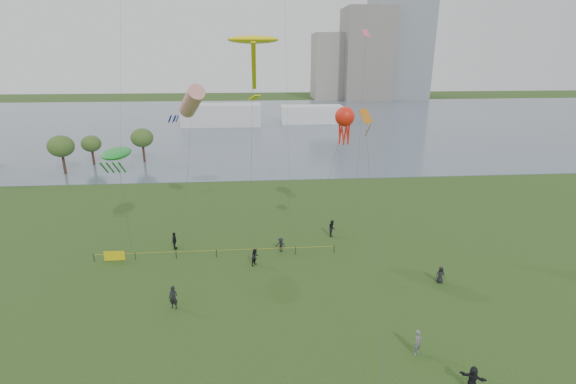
{
  "coord_description": "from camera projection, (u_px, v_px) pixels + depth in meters",
  "views": [
    {
      "loc": [
        -2.76,
        -24.56,
        19.56
      ],
      "look_at": [
        0.0,
        10.0,
        8.0
      ],
      "focal_mm": 26.0,
      "sensor_mm": 36.0,
      "label": 1
    }
  ],
  "objects": [
    {
      "name": "trees",
      "position": [
        64.0,
        144.0,
        71.83
      ],
      "size": [
        28.2,
        12.68,
        6.82
      ],
      "color": "#362118",
      "rests_on": "ground_plane"
    },
    {
      "name": "spectator_g",
      "position": [
        332.0,
        228.0,
        46.7
      ],
      "size": [
        0.82,
        0.99,
        1.88
      ],
      "primitive_type": "imported",
      "rotation": [
        0.0,
        0.0,
        1.45
      ],
      "color": "black",
      "rests_on": "ground_plane"
    },
    {
      "name": "spectator_b",
      "position": [
        281.0,
        245.0,
        42.99
      ],
      "size": [
        1.16,
        0.98,
        1.55
      ],
      "primitive_type": "imported",
      "rotation": [
        0.0,
        0.0,
        -0.49
      ],
      "color": "black",
      "rests_on": "ground_plane"
    },
    {
      "name": "spectator_d",
      "position": [
        440.0,
        275.0,
        37.2
      ],
      "size": [
        0.83,
        0.61,
        1.55
      ],
      "primitive_type": "imported",
      "rotation": [
        0.0,
        0.0,
        -0.16
      ],
      "color": "black",
      "rests_on": "ground_plane"
    },
    {
      "name": "spectator_a",
      "position": [
        255.0,
        257.0,
        40.25
      ],
      "size": [
        1.03,
        1.05,
        1.7
      ],
      "primitive_type": "imported",
      "rotation": [
        0.0,
        0.0,
        0.84
      ],
      "color": "black",
      "rests_on": "ground_plane"
    },
    {
      "name": "kite_delta",
      "position": [
        367.0,
        130.0,
        34.0
      ],
      "size": [
        2.58,
        15.72,
        15.16
      ],
      "rotation": [
        0.0,
        0.0,
        0.42
      ],
      "color": "#3F3F42"
    },
    {
      "name": "kite_creature",
      "position": [
        117.0,
        154.0,
        40.36
      ],
      "size": [
        2.57,
        4.86,
        10.81
      ],
      "rotation": [
        0.0,
        0.0,
        0.29
      ],
      "color": "#3F3F42"
    },
    {
      "name": "pavilion_right",
      "position": [
        312.0,
        114.0,
        122.56
      ],
      "size": [
        18.0,
        7.0,
        5.0
      ],
      "primitive_type": "cube",
      "color": "white",
      "rests_on": "ground_plane"
    },
    {
      "name": "lake",
      "position": [
        264.0,
        122.0,
        124.18
      ],
      "size": [
        400.0,
        120.0,
        0.08
      ],
      "primitive_type": "cube",
      "color": "slate",
      "rests_on": "ground_plane"
    },
    {
      "name": "pavilion_left",
      "position": [
        222.0,
        115.0,
        117.6
      ],
      "size": [
        22.0,
        8.0,
        6.0
      ],
      "primitive_type": "cube",
      "color": "silver",
      "rests_on": "ground_plane"
    },
    {
      "name": "spectator_c",
      "position": [
        174.0,
        241.0,
        43.54
      ],
      "size": [
        0.54,
        1.14,
        1.89
      ],
      "primitive_type": "imported",
      "rotation": [
        0.0,
        0.0,
        1.5
      ],
      "color": "black",
      "rests_on": "ground_plane"
    },
    {
      "name": "spectator_e",
      "position": [
        473.0,
        379.0,
        25.22
      ],
      "size": [
        1.59,
        1.25,
        1.69
      ],
      "primitive_type": "imported",
      "rotation": [
        0.0,
        0.0,
        2.59
      ],
      "color": "black",
      "rests_on": "ground_plane"
    },
    {
      "name": "kite_windsock",
      "position": [
        192.0,
        101.0,
        43.01
      ],
      "size": [
        4.22,
        7.57,
        16.73
      ],
      "rotation": [
        0.0,
        0.0,
        0.17
      ],
      "color": "#3F3F42"
    },
    {
      "name": "fence",
      "position": [
        154.0,
        254.0,
        41.46
      ],
      "size": [
        24.07,
        0.07,
        1.05
      ],
      "color": "black",
      "rests_on": "ground_plane"
    },
    {
      "name": "building_low",
      "position": [
        331.0,
        66.0,
        186.48
      ],
      "size": [
        16.0,
        18.0,
        28.0
      ],
      "primitive_type": "cube",
      "color": "gray",
      "rests_on": "ground_plane"
    },
    {
      "name": "small_kites",
      "position": [
        260.0,
        0.0,
        41.03
      ],
      "size": [
        24.6,
        3.48,
        5.7
      ],
      "color": "black"
    },
    {
      "name": "kite_octopus",
      "position": [
        345.0,
        117.0,
        43.63
      ],
      "size": [
        5.59,
        6.62,
        14.31
      ],
      "rotation": [
        0.0,
        0.0,
        0.21
      ],
      "color": "#3F3F42"
    },
    {
      "name": "kite_stingray",
      "position": [
        253.0,
        41.0,
        38.73
      ],
      "size": [
        4.8,
        9.98,
        21.16
      ],
      "rotation": [
        0.0,
        0.0,
        -0.33
      ],
      "color": "#3F3F42"
    },
    {
      "name": "ground_plane",
      "position": [
        299.0,
        343.0,
        29.62
      ],
      "size": [
        400.0,
        400.0,
        0.0
      ],
      "primitive_type": "plane",
      "color": "#1E3912"
    },
    {
      "name": "spectator_f",
      "position": [
        173.0,
        298.0,
        33.36
      ],
      "size": [
        0.82,
        0.65,
        1.96
      ],
      "primitive_type": "imported",
      "rotation": [
        0.0,
        0.0,
        -0.28
      ],
      "color": "black",
      "rests_on": "ground_plane"
    },
    {
      "name": "kite_flyer",
      "position": [
        418.0,
        342.0,
        28.27
      ],
      "size": [
        0.81,
        0.75,
        1.85
      ],
      "primitive_type": "imported",
      "rotation": [
        0.0,
        0.0,
        0.6
      ],
      "color": "slate",
      "rests_on": "ground_plane"
    },
    {
      "name": "building_mid",
      "position": [
        366.0,
        55.0,
        180.29
      ],
      "size": [
        20.0,
        20.0,
        38.0
      ],
      "primitive_type": "cube",
      "color": "slate",
      "rests_on": "ground_plane"
    }
  ]
}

